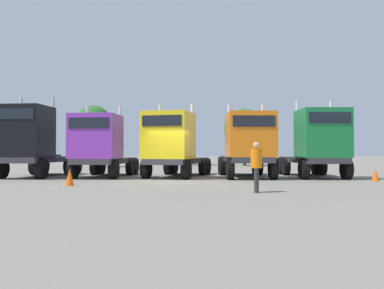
{
  "coord_description": "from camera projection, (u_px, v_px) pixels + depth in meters",
  "views": [
    {
      "loc": [
        0.23,
        -19.49,
        1.44
      ],
      "look_at": [
        1.15,
        3.45,
        1.84
      ],
      "focal_mm": 37.36,
      "sensor_mm": 36.0,
      "label": 1
    }
  ],
  "objects": [
    {
      "name": "ground",
      "position": [
        171.0,
        181.0,
        19.44
      ],
      "size": [
        200.0,
        200.0,
        0.0
      ],
      "primitive_type": "plane",
      "color": "slate"
    },
    {
      "name": "semi_truck_black",
      "position": [
        31.0,
        141.0,
        21.91
      ],
      "size": [
        3.34,
        6.27,
        4.47
      ],
      "rotation": [
        0.0,
        0.0,
        -1.71
      ],
      "color": "#333338",
      "rests_on": "ground"
    },
    {
      "name": "semi_truck_purple",
      "position": [
        100.0,
        145.0,
        21.89
      ],
      "size": [
        3.28,
        6.03,
        4.01
      ],
      "rotation": [
        0.0,
        0.0,
        -1.71
      ],
      "color": "#333338",
      "rests_on": "ground"
    },
    {
      "name": "semi_truck_yellow",
      "position": [
        172.0,
        144.0,
        21.92
      ],
      "size": [
        4.16,
        6.58,
        4.13
      ],
      "rotation": [
        0.0,
        0.0,
        -1.87
      ],
      "color": "#333338",
      "rests_on": "ground"
    },
    {
      "name": "semi_truck_orange",
      "position": [
        248.0,
        144.0,
        21.62
      ],
      "size": [
        2.7,
        6.43,
        4.07
      ],
      "rotation": [
        0.0,
        0.0,
        -1.59
      ],
      "color": "#333338",
      "rests_on": "ground"
    },
    {
      "name": "semi_truck_green",
      "position": [
        318.0,
        143.0,
        21.61
      ],
      "size": [
        2.67,
        6.11,
        4.25
      ],
      "rotation": [
        0.0,
        0.0,
        -1.59
      ],
      "color": "#333338",
      "rests_on": "ground"
    },
    {
      "name": "visitor_in_hivis",
      "position": [
        256.0,
        163.0,
        14.01
      ],
      "size": [
        0.47,
        0.47,
        1.77
      ],
      "rotation": [
        0.0,
        0.0,
        2.96
      ],
      "color": "#2C2C2C",
      "rests_on": "ground"
    },
    {
      "name": "traffic_cone_near",
      "position": [
        70.0,
        177.0,
        16.72
      ],
      "size": [
        0.36,
        0.36,
        0.73
      ],
      "primitive_type": "cone",
      "color": "#F2590C",
      "rests_on": "ground"
    },
    {
      "name": "traffic_cone_mid",
      "position": [
        375.0,
        175.0,
        19.32
      ],
      "size": [
        0.36,
        0.36,
        0.61
      ],
      "primitive_type": "cone",
      "color": "#F2590C",
      "rests_on": "ground"
    },
    {
      "name": "oak_far_left",
      "position": [
        94.0,
        123.0,
        36.71
      ],
      "size": [
        3.19,
        3.19,
        5.69
      ],
      "color": "#4C3823",
      "rests_on": "ground"
    },
    {
      "name": "oak_far_centre",
      "position": [
        179.0,
        130.0,
        42.32
      ],
      "size": [
        3.64,
        3.64,
        5.57
      ],
      "color": "#4C3823",
      "rests_on": "ground"
    },
    {
      "name": "oak_far_right",
      "position": [
        244.0,
        129.0,
        40.35
      ],
      "size": [
        4.16,
        4.16,
        5.77
      ],
      "color": "#4C3823",
      "rests_on": "ground"
    }
  ]
}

